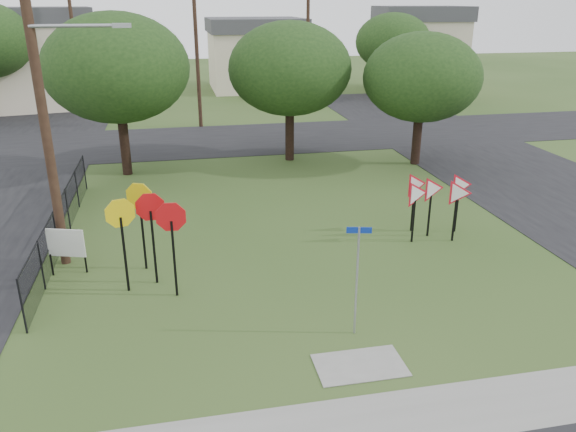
% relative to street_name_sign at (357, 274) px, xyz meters
% --- Properties ---
extents(ground, '(140.00, 140.00, 0.00)m').
position_rel_street_name_sign_xyz_m(ground, '(-0.28, 1.10, -1.62)').
color(ground, '#2D481B').
extents(sidewalk, '(30.00, 1.60, 0.02)m').
position_rel_street_name_sign_xyz_m(sidewalk, '(-0.28, -3.10, -1.61)').
color(sidewalk, gray).
rests_on(sidewalk, ground).
extents(street_right, '(8.00, 50.00, 0.02)m').
position_rel_street_name_sign_xyz_m(street_right, '(11.72, 11.10, -1.61)').
color(street_right, black).
rests_on(street_right, ground).
extents(street_far, '(60.00, 8.00, 0.02)m').
position_rel_street_name_sign_xyz_m(street_far, '(-0.28, 21.10, -1.61)').
color(street_far, black).
rests_on(street_far, ground).
extents(curb_pad, '(2.00, 1.20, 0.02)m').
position_rel_street_name_sign_xyz_m(curb_pad, '(-0.28, -1.30, -1.61)').
color(curb_pad, gray).
rests_on(curb_pad, ground).
extents(street_name_sign, '(0.57, 0.15, 2.81)m').
position_rel_street_name_sign_xyz_m(street_name_sign, '(0.00, 0.00, 0.00)').
color(street_name_sign, '#95989E').
rests_on(street_name_sign, ground).
extents(stop_sign_cluster, '(2.16, 2.12, 2.75)m').
position_rel_street_name_sign_xyz_m(stop_sign_cluster, '(-4.92, 3.63, 0.39)').
color(stop_sign_cluster, black).
rests_on(stop_sign_cluster, ground).
extents(yield_sign_cluster, '(2.80, 1.39, 2.19)m').
position_rel_street_name_sign_xyz_m(yield_sign_cluster, '(4.50, 5.29, -0.00)').
color(yield_sign_cluster, black).
rests_on(yield_sign_cluster, ground).
extents(info_board, '(1.10, 0.39, 1.43)m').
position_rel_street_name_sign_xyz_m(info_board, '(-7.34, 4.77, -0.67)').
color(info_board, black).
rests_on(info_board, ground).
extents(utility_pole_main, '(3.55, 0.33, 10.00)m').
position_rel_street_name_sign_xyz_m(utility_pole_main, '(-7.52, 5.60, 3.59)').
color(utility_pole_main, '#3B271B').
rests_on(utility_pole_main, ground).
extents(far_pole_a, '(1.40, 0.24, 9.00)m').
position_rel_street_name_sign_xyz_m(far_pole_a, '(-2.28, 25.10, 2.98)').
color(far_pole_a, '#3B271B').
rests_on(far_pole_a, ground).
extents(far_pole_b, '(1.40, 0.24, 8.50)m').
position_rel_street_name_sign_xyz_m(far_pole_b, '(5.72, 29.10, 2.73)').
color(far_pole_b, '#3B271B').
rests_on(far_pole_b, ground).
extents(far_pole_c, '(1.40, 0.24, 9.00)m').
position_rel_street_name_sign_xyz_m(far_pole_c, '(-10.28, 31.10, 2.98)').
color(far_pole_c, '#3B271B').
rests_on(far_pole_c, ground).
extents(fence_run, '(0.05, 11.55, 1.50)m').
position_rel_street_name_sign_xyz_m(fence_run, '(-7.88, 7.35, -0.84)').
color(fence_run, black).
rests_on(fence_run, ground).
extents(house_left, '(10.58, 8.88, 7.20)m').
position_rel_street_name_sign_xyz_m(house_left, '(-14.28, 35.10, 2.03)').
color(house_left, beige).
rests_on(house_left, ground).
extents(house_mid, '(8.40, 8.40, 6.20)m').
position_rel_street_name_sign_xyz_m(house_mid, '(3.72, 41.10, 1.53)').
color(house_mid, beige).
rests_on(house_mid, ground).
extents(house_right, '(8.30, 8.30, 7.20)m').
position_rel_street_name_sign_xyz_m(house_right, '(17.72, 37.10, 2.03)').
color(house_right, beige).
rests_on(house_right, ground).
extents(tree_near_left, '(6.40, 6.40, 7.27)m').
position_rel_street_name_sign_xyz_m(tree_near_left, '(-6.28, 15.10, 3.23)').
color(tree_near_left, black).
rests_on(tree_near_left, ground).
extents(tree_near_mid, '(6.00, 6.00, 6.80)m').
position_rel_street_name_sign_xyz_m(tree_near_mid, '(1.72, 16.10, 2.92)').
color(tree_near_mid, black).
rests_on(tree_near_mid, ground).
extents(tree_near_right, '(5.60, 5.60, 6.33)m').
position_rel_street_name_sign_xyz_m(tree_near_right, '(7.72, 14.10, 2.60)').
color(tree_near_right, black).
rests_on(tree_near_right, ground).
extents(tree_far_right, '(6.00, 6.00, 6.80)m').
position_rel_street_name_sign_xyz_m(tree_far_right, '(13.72, 33.10, 2.92)').
color(tree_far_right, black).
rests_on(tree_far_right, ground).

